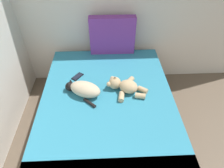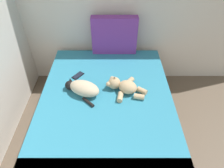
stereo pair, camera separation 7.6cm
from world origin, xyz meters
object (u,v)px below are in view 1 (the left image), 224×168
(teddy_bear, at_px, (124,86))
(cell_phone, at_px, (77,76))
(cat, at_px, (84,89))
(bed, at_px, (108,116))
(patterned_cushion, at_px, (112,35))

(teddy_bear, bearing_deg, cell_phone, 154.91)
(cat, bearing_deg, cell_phone, 108.38)
(bed, distance_m, cell_phone, 0.59)
(bed, height_order, cell_phone, cell_phone)
(patterned_cushion, bearing_deg, bed, -95.89)
(cat, height_order, teddy_bear, cat)
(patterned_cushion, bearing_deg, cell_phone, -129.95)
(bed, xyz_separation_m, cat, (-0.25, 0.09, 0.35))
(cat, bearing_deg, teddy_bear, 5.28)
(cat, relative_size, teddy_bear, 0.92)
(cell_phone, bearing_deg, teddy_bear, -25.09)
(bed, xyz_separation_m, patterned_cushion, (0.09, 0.90, 0.53))
(bed, xyz_separation_m, teddy_bear, (0.19, 0.13, 0.34))
(patterned_cushion, height_order, cell_phone, patterned_cushion)
(teddy_bear, relative_size, cell_phone, 2.80)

